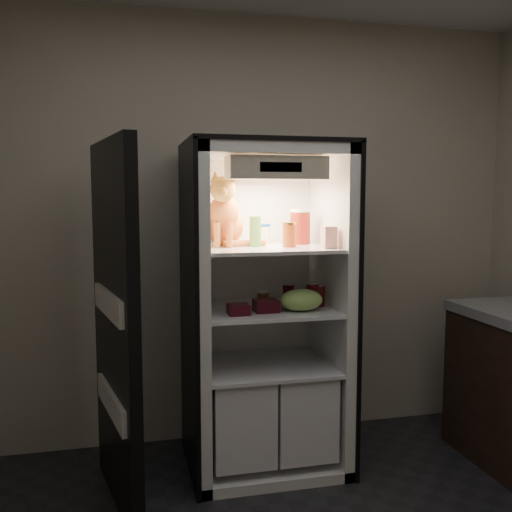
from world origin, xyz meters
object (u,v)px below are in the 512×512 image
at_px(cream_carton, 329,237).
at_px(soda_can_c, 312,295).
at_px(soda_can_a, 288,294).
at_px(soda_can_b, 319,296).
at_px(condiment_jar, 263,299).
at_px(pepper_jar, 300,227).
at_px(grape_bag, 301,300).
at_px(mayo_tub, 263,234).
at_px(berry_box_right, 266,306).
at_px(parmesan_shaker, 255,231).
at_px(tabby_cat, 224,218).
at_px(salsa_jar, 289,235).
at_px(berry_box_left, 238,309).
at_px(refrigerator, 263,330).

distance_m(cream_carton, soda_can_c, 0.37).
bearing_deg(soda_can_a, soda_can_c, -38.56).
relative_size(soda_can_b, condiment_jar, 1.33).
distance_m(pepper_jar, grape_bag, 0.47).
xyz_separation_m(mayo_tub, berry_box_right, (-0.05, -0.27, -0.38)).
bearing_deg(parmesan_shaker, mayo_tub, 62.23).
relative_size(tabby_cat, berry_box_right, 3.28).
bearing_deg(soda_can_b, soda_can_c, -169.11).
bearing_deg(soda_can_c, salsa_jar, -171.51).
height_order(parmesan_shaker, berry_box_left, parmesan_shaker).
relative_size(soda_can_a, berry_box_right, 0.94).
bearing_deg(tabby_cat, soda_can_a, 6.66).
relative_size(cream_carton, soda_can_c, 0.87).
distance_m(pepper_jar, cream_carton, 0.31).
relative_size(parmesan_shaker, cream_carton, 1.44).
bearing_deg(parmesan_shaker, soda_can_b, -6.47).
relative_size(tabby_cat, mayo_tub, 3.55).
height_order(tabby_cat, soda_can_b, tabby_cat).
height_order(tabby_cat, berry_box_left, tabby_cat).
xyz_separation_m(salsa_jar, pepper_jar, (0.12, 0.18, 0.03)).
bearing_deg(condiment_jar, mayo_tub, 76.79).
xyz_separation_m(soda_can_b, soda_can_c, (-0.04, -0.01, 0.01)).
relative_size(pepper_jar, condiment_jar, 2.20).
xyz_separation_m(parmesan_shaker, berry_box_left, (-0.13, -0.16, -0.41)).
bearing_deg(grape_bag, salsa_jar, 123.51).
xyz_separation_m(condiment_jar, berry_box_right, (-0.02, -0.13, -0.01)).
distance_m(mayo_tub, grape_bag, 0.48).
xyz_separation_m(mayo_tub, soda_can_a, (0.13, -0.12, -0.35)).
bearing_deg(berry_box_left, soda_can_c, 13.87).
distance_m(parmesan_shaker, salsa_jar, 0.19).
xyz_separation_m(soda_can_a, grape_bag, (0.02, -0.19, -0.00)).
bearing_deg(condiment_jar, berry_box_left, -136.13).
height_order(refrigerator, condiment_jar, refrigerator).
relative_size(refrigerator, berry_box_left, 16.69).
relative_size(parmesan_shaker, mayo_tub, 1.44).
bearing_deg(berry_box_right, refrigerator, 80.68).
bearing_deg(refrigerator, soda_can_a, -3.54).
height_order(condiment_jar, berry_box_left, condiment_jar).
distance_m(pepper_jar, soda_can_c, 0.41).
distance_m(tabby_cat, condiment_jar, 0.51).
xyz_separation_m(condiment_jar, grape_bag, (0.18, -0.16, 0.01)).
xyz_separation_m(refrigerator, soda_can_b, (0.31, -0.09, 0.21)).
distance_m(salsa_jar, berry_box_left, 0.51).
distance_m(refrigerator, cream_carton, 0.68).
bearing_deg(mayo_tub, salsa_jar, -67.74).
height_order(tabby_cat, salsa_jar, tabby_cat).
bearing_deg(mayo_tub, refrigerator, -102.11).
distance_m(cream_carton, soda_can_a, 0.45).
bearing_deg(berry_box_left, berry_box_right, 15.86).
height_order(cream_carton, berry_box_right, cream_carton).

